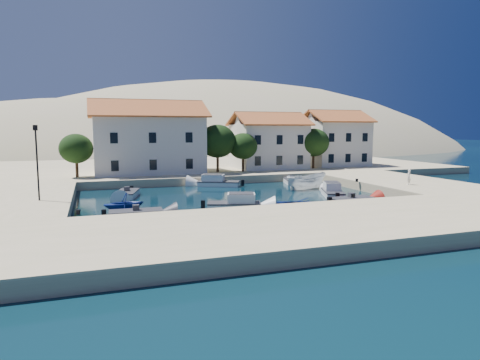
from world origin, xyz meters
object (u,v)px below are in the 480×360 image
Objects in this scene: building_left at (148,136)px; building_right at (334,137)px; building_mid at (268,140)px; rowboat_south at (307,210)px; pedestrian at (409,177)px; lamppost at (37,155)px; cabin_cruiser_south at (234,204)px; boat_east at (307,189)px; cabin_cruiser_east at (333,192)px.

building_left is 1.56× the size of building_right.
rowboat_south is at bearing -106.18° from building_mid.
building_right is 5.77× the size of pedestrian.
building_left is 2.74× the size of rowboat_south.
lamppost reaches higher than rowboat_south.
cabin_cruiser_south is at bearing 95.44° from rowboat_south.
cabin_cruiser_south is at bearing -80.25° from building_left.
cabin_cruiser_south is 14.63m from boat_east.
cabin_cruiser_south reaches higher than boat_east.
rowboat_south is 1.11× the size of cabin_cruiser_east.
cabin_cruiser_east is at bearing -121.68° from building_right.
building_left is 2.99× the size of cabin_cruiser_south.
building_mid is 17.30m from boat_east.
building_mid is 6.41× the size of pedestrian.
rowboat_south is at bearing -16.41° from lamppost.
lamppost is 22.98m from rowboat_south.
building_left is 2.36× the size of lamppost.
pedestrian is (14.32, 4.39, 1.82)m from rowboat_south.
building_mid reaches higher than cabin_cruiser_east.
lamppost reaches higher than pedestrian.
pedestrian is (20.23, 2.18, 1.34)m from cabin_cruiser_south.
building_mid is 2.17× the size of cabin_cruiser_east.
rowboat_south is (21.56, -6.35, -4.75)m from lamppost.
cabin_cruiser_south is (15.65, -4.15, -4.28)m from lamppost.
cabin_cruiser_east is (5.86, 5.54, 0.48)m from rowboat_south.
rowboat_south is (-19.94, -28.35, -5.47)m from building_right.
boat_east is (15.83, -15.35, -5.94)m from building_left.
building_right is (30.00, 2.00, -0.46)m from building_left.
building_mid is at bearing 9.71° from rowboat_south.
rowboat_south is at bearing -69.10° from building_left.
building_mid is at bearing 16.41° from cabin_cruiser_east.
building_right is 23.06m from boat_east.
lamppost is 28.13m from boat_east.
building_left is at bearing 46.79° from rowboat_south.
cabin_cruiser_south is 3.00× the size of pedestrian.
building_mid is 22.42m from cabin_cruiser_east.
building_right reaches higher than rowboat_south.
pedestrian is at bearing -138.62° from boat_east.
cabin_cruiser_south is at bearing -14.84° from lamppost.
building_left is 1.40× the size of building_mid.
rowboat_south is at bearing -17.22° from pedestrian.
rowboat_south is at bearing -125.12° from building_right.
building_mid reaches higher than cabin_cruiser_south.
building_mid is at bearing 3.18° from building_left.
boat_east is at bearing 22.76° from cabin_cruiser_east.
rowboat_south is (5.91, -2.20, -0.48)m from cabin_cruiser_south.
building_right is at bearing -9.82° from cabin_cruiser_east.
building_mid reaches higher than pedestrian.
building_left is 22.84m from boat_east.
cabin_cruiser_east is (11.77, 3.33, -0.00)m from cabin_cruiser_south.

